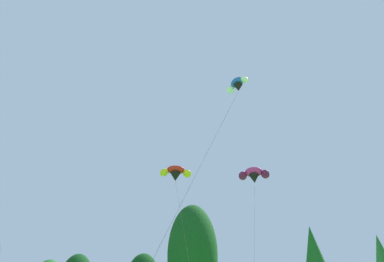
% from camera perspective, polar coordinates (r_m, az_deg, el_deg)
% --- Properties ---
extents(treeline_tree_e, '(5.56, 5.56, 13.94)m').
position_cam_1_polar(treeline_tree_e, '(38.59, 0.10, -20.64)').
color(treeline_tree_e, '#472D19').
rests_on(treeline_tree_e, ground_plane).
extents(parafoil_kite_high_blue_white, '(7.28, 10.19, 21.41)m').
position_cam_1_polar(parafoil_kite_high_blue_white, '(32.34, 7.94, 7.96)').
color(parafoil_kite_high_blue_white, blue).
extents(parafoil_kite_mid_red_yellow, '(9.28, 18.44, 16.27)m').
position_cam_1_polar(parafoil_kite_mid_red_yellow, '(38.52, -2.88, -7.34)').
color(parafoil_kite_mid_red_yellow, red).
extents(parafoil_kite_far_magenta, '(3.74, 17.48, 15.97)m').
position_cam_1_polar(parafoil_kite_far_magenta, '(37.68, 10.74, -7.55)').
color(parafoil_kite_far_magenta, '#D12893').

